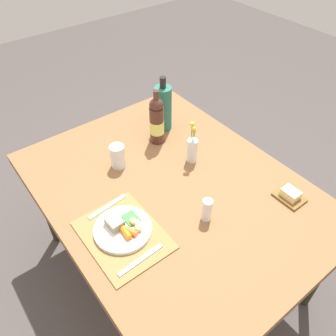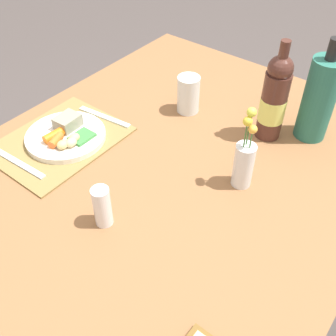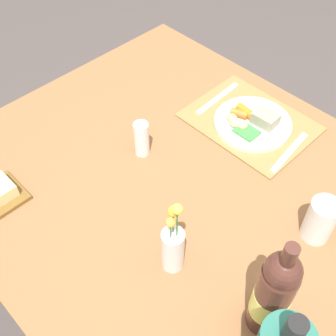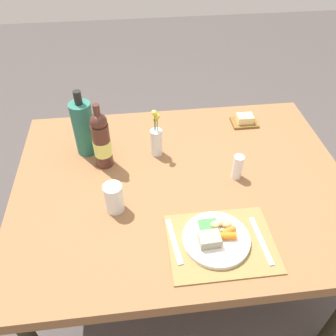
# 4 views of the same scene
# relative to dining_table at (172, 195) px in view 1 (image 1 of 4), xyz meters

# --- Properties ---
(ground_plane) EXTENTS (8.00, 8.00, 0.00)m
(ground_plane) POSITION_rel_dining_table_xyz_m (0.00, 0.00, -0.66)
(ground_plane) COLOR #4A4240
(dining_table) EXTENTS (1.43, 1.09, 0.72)m
(dining_table) POSITION_rel_dining_table_xyz_m (0.00, 0.00, 0.00)
(dining_table) COLOR brown
(dining_table) RESTS_ON ground_plane
(placemat) EXTENTS (0.38, 0.30, 0.01)m
(placemat) POSITION_rel_dining_table_xyz_m (0.09, -0.33, 0.06)
(placemat) COLOR olive
(placemat) RESTS_ON dining_table
(dinner_plate) EXTENTS (0.24, 0.24, 0.06)m
(dinner_plate) POSITION_rel_dining_table_xyz_m (0.08, -0.32, 0.08)
(dinner_plate) COLOR white
(dinner_plate) RESTS_ON placemat
(fork) EXTENTS (0.04, 0.20, 0.00)m
(fork) POSITION_rel_dining_table_xyz_m (-0.08, -0.31, 0.07)
(fork) COLOR silver
(fork) RESTS_ON placemat
(knife) EXTENTS (0.03, 0.21, 0.00)m
(knife) POSITION_rel_dining_table_xyz_m (0.24, -0.34, 0.07)
(knife) COLOR silver
(knife) RESTS_ON placemat
(butter_dish) EXTENTS (0.13, 0.10, 0.05)m
(butter_dish) POSITION_rel_dining_table_xyz_m (0.38, 0.38, 0.08)
(butter_dish) COLOR brown
(butter_dish) RESTS_ON dining_table
(salt_shaker) EXTENTS (0.04, 0.04, 0.11)m
(salt_shaker) POSITION_rel_dining_table_xyz_m (0.24, -0.00, 0.11)
(salt_shaker) COLOR white
(salt_shaker) RESTS_ON dining_table
(flower_vase) EXTENTS (0.05, 0.05, 0.24)m
(flower_vase) POSITION_rel_dining_table_xyz_m (-0.09, 0.20, 0.14)
(flower_vase) COLOR silver
(flower_vase) RESTS_ON dining_table
(wine_bottle) EXTENTS (0.08, 0.08, 0.31)m
(wine_bottle) POSITION_rel_dining_table_xyz_m (-0.33, 0.15, 0.19)
(wine_bottle) COLOR #4A2820
(wine_bottle) RESTS_ON dining_table
(water_tumbler) EXTENTS (0.07, 0.07, 0.12)m
(water_tumbler) POSITION_rel_dining_table_xyz_m (-0.28, -0.12, 0.11)
(water_tumbler) COLOR silver
(water_tumbler) RESTS_ON dining_table
(cooler_bottle) EXTENTS (0.09, 0.09, 0.32)m
(cooler_bottle) POSITION_rel_dining_table_xyz_m (-0.41, 0.25, 0.19)
(cooler_bottle) COLOR #296A5A
(cooler_bottle) RESTS_ON dining_table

